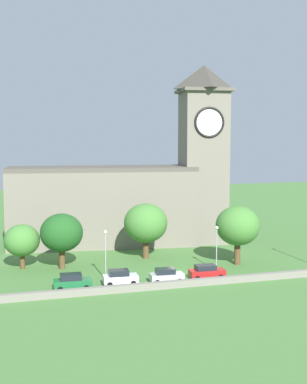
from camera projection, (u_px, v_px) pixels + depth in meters
ground_plane at (148, 251)px, 80.80m from camera, size 200.00×200.00×0.00m
church at (134, 190)px, 85.29m from camera, size 36.58×13.02×29.13m
quay_barrier at (194, 283)px, 61.77m from camera, size 46.76×0.70×0.84m
car_green at (72, 282)px, 60.41m from camera, size 4.47×2.39×1.84m
car_white at (120, 277)px, 62.21m from camera, size 4.24×2.33×1.84m
car_silver at (166, 275)px, 63.17m from camera, size 4.16×2.26×1.77m
car_red at (207, 271)px, 65.10m from camera, size 4.52×2.23×1.72m
streetlamp_west_mid at (105, 246)px, 63.99m from camera, size 0.44×0.44×6.22m
streetlamp_central at (217, 240)px, 68.43m from camera, size 0.44×0.44×5.96m
tree_by_tower at (62, 233)px, 69.42m from camera, size 5.68×5.68×7.44m
tree_riverside_west at (22, 240)px, 69.49m from camera, size 4.73×4.73×5.99m
tree_riverside_east at (146, 223)px, 75.41m from camera, size 6.29×6.29×8.00m
tree_churchyard at (238, 226)px, 71.70m from camera, size 6.05×6.05×8.15m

